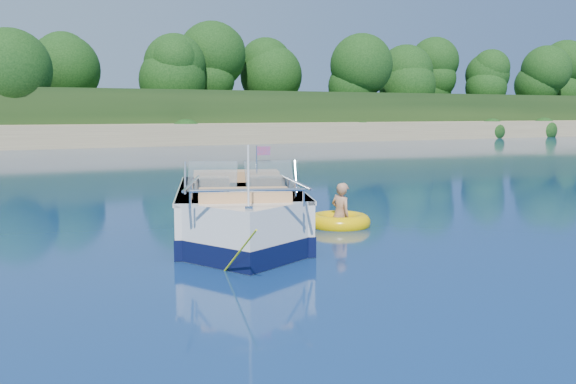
{
  "coord_description": "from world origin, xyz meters",
  "views": [
    {
      "loc": [
        -5.56,
        -8.91,
        2.34
      ],
      "look_at": [
        -0.22,
        1.73,
        0.85
      ],
      "focal_mm": 40.0,
      "sensor_mm": 36.0,
      "label": 1
    }
  ],
  "objects": [
    {
      "name": "ground",
      "position": [
        0.0,
        0.0,
        0.0
      ],
      "size": [
        160.0,
        160.0,
        0.0
      ],
      "primitive_type": "plane",
      "color": "#0A204A",
      "rests_on": "ground"
    },
    {
      "name": "shoreline",
      "position": [
        0.0,
        63.77,
        0.98
      ],
      "size": [
        170.0,
        59.0,
        6.0
      ],
      "color": "#9B815A",
      "rests_on": "ground"
    },
    {
      "name": "treeline",
      "position": [
        0.04,
        41.01,
        5.55
      ],
      "size": [
        150.0,
        7.12,
        8.19
      ],
      "color": "black",
      "rests_on": "ground"
    },
    {
      "name": "motorboat",
      "position": [
        -1.12,
        1.89,
        0.41
      ],
      "size": [
        3.56,
        6.09,
        2.11
      ],
      "rotation": [
        0.0,
        0.0,
        -0.34
      ],
      "color": "silver",
      "rests_on": "ground"
    },
    {
      "name": "tow_tube",
      "position": [
        1.23,
        2.27,
        0.09
      ],
      "size": [
        1.64,
        1.64,
        0.34
      ],
      "rotation": [
        0.0,
        0.0,
        -0.33
      ],
      "color": "#FFC500",
      "rests_on": "ground"
    },
    {
      "name": "boy",
      "position": [
        1.26,
        2.32,
        0.0
      ],
      "size": [
        0.5,
        0.8,
        1.46
      ],
      "primitive_type": "imported",
      "rotation": [
        0.0,
        -0.17,
        1.82
      ],
      "color": "tan",
      "rests_on": "ground"
    }
  ]
}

